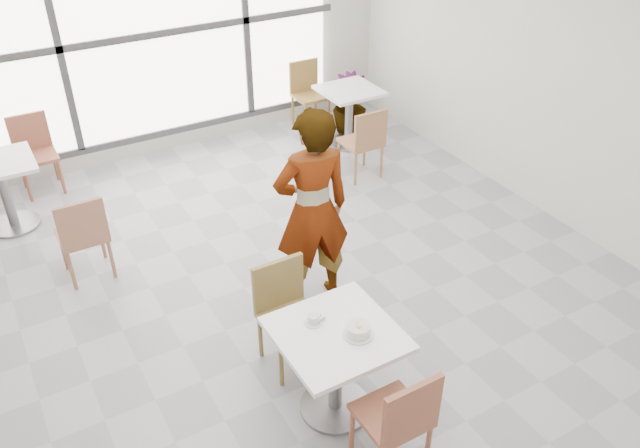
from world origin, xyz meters
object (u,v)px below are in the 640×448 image
bg_chair_right_far (308,89)px  coffee_cup (314,319)px  chair_near (400,416)px  person (312,210)px  plant_right (350,104)px  oatmeal_bowl (358,330)px  bg_chair_right_near (365,139)px  chair_far (285,307)px  bg_chair_left_near (83,233)px  bg_table_right (349,109)px  bg_table_left (3,185)px  bg_chair_left_far (34,148)px  main_table (336,356)px

bg_chair_right_far → coffee_cup: bearing=-118.6°
chair_near → person: person is taller
bg_chair_right_far → plant_right: 0.62m
oatmeal_bowl → person: bearing=73.6°
bg_chair_right_near → bg_chair_right_far: (0.18, 1.66, 0.00)m
chair_far → person: (0.55, 0.55, 0.41)m
bg_chair_left_near → bg_chair_right_far: size_ratio=1.00×
person → bg_table_right: (1.92, 2.44, -0.42)m
bg_table_left → bg_table_right: (4.07, -0.12, 0.00)m
chair_far → bg_chair_right_far: same height
bg_chair_left_far → chair_far: bearing=-72.7°
chair_far → bg_chair_left_far: bearing=107.3°
chair_far → bg_table_right: bearing=50.5°
chair_near → oatmeal_bowl: (0.02, 0.53, 0.29)m
chair_far → coffee_cup: (-0.03, -0.50, 0.28)m
main_table → oatmeal_bowl: size_ratio=3.81×
main_table → bg_table_right: same height
chair_far → coffee_cup: bearing=-93.7°
chair_far → bg_chair_left_near: (-1.10, 1.81, 0.00)m
coffee_cup → bg_table_left: 3.95m
coffee_cup → bg_table_left: size_ratio=0.21×
main_table → plant_right: 4.74m
oatmeal_bowl → bg_chair_right_far: 5.04m
chair_far → bg_chair_right_near: size_ratio=1.00×
chair_far → bg_chair_right_far: 4.44m
bg_chair_left_far → coffee_cup: bearing=-75.0°
oatmeal_bowl → bg_table_right: (2.30, 3.74, -0.31)m
chair_far → bg_chair_right_far: (2.31, 3.79, 0.00)m
bg_table_left → bg_table_right: size_ratio=1.00×
chair_far → oatmeal_bowl: 0.83m
person → main_table: bearing=75.7°
bg_chair_left_near → plant_right: bg_chair_left_near is taller
person → bg_chair_right_near: size_ratio=2.08×
coffee_cup → bg_chair_left_near: (-1.07, 2.31, -0.28)m
chair_near → coffee_cup: (-0.17, 0.79, 0.28)m
bg_chair_right_near → coffee_cup: bearing=50.5°
bg_table_left → bg_chair_right_far: bearing=9.9°
bg_chair_right_near → bg_chair_right_far: bearing=-96.1°
main_table → bg_chair_right_far: bearing=63.1°
coffee_cup → person: bearing=61.0°
chair_near → bg_chair_left_near: same height
bg_table_left → bg_chair_right_far: 3.97m
bg_table_right → plant_right: plant_right is taller
main_table → coffee_cup: bearing=118.5°
main_table → bg_table_left: 4.12m
chair_near → bg_chair_right_far: (2.17, 5.08, 0.00)m
oatmeal_bowl → bg_table_left: size_ratio=0.28×
bg_table_left → bg_chair_right_near: size_ratio=0.86×
bg_table_right → bg_chair_right_near: size_ratio=0.86×
bg_chair_left_near → chair_near: bearing=111.9°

